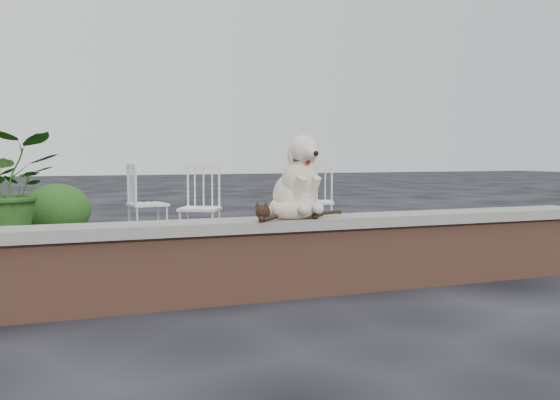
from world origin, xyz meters
name	(u,v)px	position (x,y,z in m)	size (l,w,h in m)	color
ground	(242,299)	(0.00, 0.00, 0.00)	(60.00, 60.00, 0.00)	black
brick_wall	(242,265)	(0.00, 0.00, 0.25)	(6.00, 0.30, 0.50)	brown
capstone	(242,225)	(0.00, 0.00, 0.54)	(6.20, 0.40, 0.08)	slate
dog	(294,176)	(0.43, 0.03, 0.89)	(0.41, 0.53, 0.62)	beige
cat	(292,209)	(0.35, -0.12, 0.66)	(0.90, 0.22, 0.15)	tan
chair_e	(148,203)	(-0.06, 3.38, 0.47)	(0.56, 0.56, 0.94)	white
chair_c	(317,201)	(1.98, 2.94, 0.47)	(0.56, 0.56, 0.94)	white
chair_d	(200,207)	(0.36, 2.52, 0.47)	(0.56, 0.56, 0.94)	white
potted_plant_a	(7,188)	(-1.63, 3.88, 0.66)	(1.19, 1.03, 1.32)	#1A4C15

